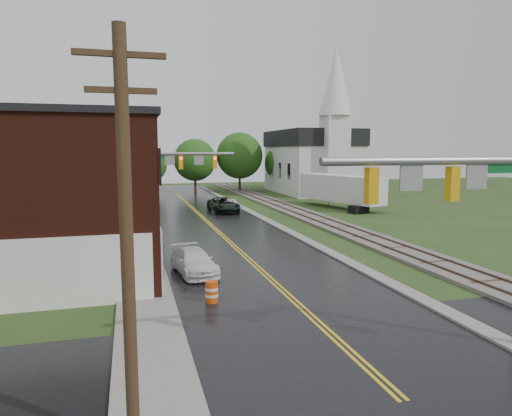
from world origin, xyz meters
name	(u,v)px	position (x,y,z in m)	size (l,w,h in m)	color
ground	(404,402)	(0.00, 0.00, 0.00)	(160.00, 160.00, 0.00)	#253B17
main_road	(209,224)	(0.00, 30.00, 0.00)	(10.00, 90.00, 0.02)	black
cross_road	(366,367)	(0.00, 2.00, 0.00)	(60.00, 9.00, 0.02)	black
curb_right	(253,214)	(5.40, 35.00, 0.00)	(0.80, 70.00, 0.12)	gray
sidewalk_left	(139,237)	(-6.20, 25.00, 0.00)	(2.40, 50.00, 0.12)	gray
brick_building	(8,198)	(-12.48, 15.00, 4.15)	(14.30, 10.30, 8.30)	#41160E
yellow_house	(69,195)	(-11.00, 26.00, 3.20)	(8.00, 7.00, 6.40)	tan
darkred_building	(93,196)	(-10.00, 35.00, 2.20)	(7.00, 6.00, 4.40)	#3F0F0C
church	(315,154)	(20.00, 53.74, 5.83)	(10.40, 18.40, 20.00)	silver
railroad	(295,211)	(10.00, 35.00, 0.11)	(3.20, 80.00, 0.30)	#59544C
traffic_signal_near	(472,201)	(3.47, 2.00, 4.97)	(7.34, 0.30, 7.20)	gray
traffic_signal_far	(171,169)	(-3.47, 27.00, 4.97)	(7.34, 0.43, 7.20)	gray
utility_pole_a	(127,237)	(-6.80, 0.00, 4.72)	(1.80, 0.28, 9.00)	#382616
utility_pole_b	(128,177)	(-6.80, 22.00, 4.72)	(1.80, 0.28, 9.00)	#382616
utility_pole_c	(128,166)	(-6.80, 44.00, 4.72)	(1.80, 0.28, 9.00)	#382616
tree_left_c	(55,170)	(-13.85, 39.90, 4.51)	(6.00, 6.00, 7.65)	black
tree_left_e	(110,165)	(-8.85, 45.90, 4.81)	(6.40, 6.40, 8.16)	black
suv_dark	(223,205)	(2.71, 36.94, 0.76)	(2.53, 5.49, 1.53)	black
sedan_silver	(230,206)	(3.50, 37.45, 0.62)	(1.30, 3.74, 1.23)	#B4B3B8
pickup_white	(194,262)	(-3.57, 13.87, 0.64)	(1.80, 4.43, 1.29)	white
semi_trailer	(341,189)	(16.00, 36.66, 2.21)	(5.67, 11.82, 3.70)	black
construction_barrel	(212,292)	(-3.47, 9.04, 0.47)	(0.53, 0.53, 0.95)	#CE4609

